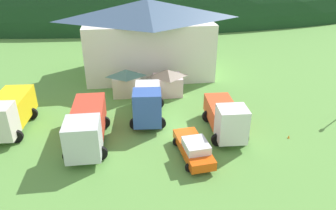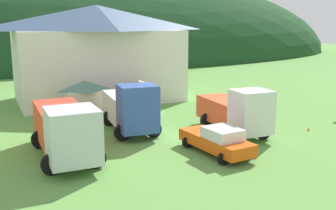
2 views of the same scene
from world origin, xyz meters
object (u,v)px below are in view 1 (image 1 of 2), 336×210
Objects in this scene: play_shed_cream at (126,82)px; flatbed_truck_yellow at (8,112)px; box_truck_blue at (147,102)px; depot_building at (148,36)px; tow_truck_silver at (87,125)px; play_shed_pink at (168,82)px; traffic_cone_near_pickup at (289,138)px; service_pickup_orange at (194,148)px; heavy_rig_white at (226,117)px.

flatbed_truck_yellow is at bearing -149.38° from play_shed_cream.
play_shed_cream is 5.97m from box_truck_blue.
tow_truck_silver is at bearing -111.62° from depot_building.
depot_building is 5.03× the size of play_shed_pink.
depot_building is 12.84m from box_truck_blue.
traffic_cone_near_pickup is (8.82, -10.46, -1.45)m from play_shed_pink.
service_pickup_orange is (1.71, -19.03, -3.87)m from depot_building.
box_truck_blue is 12.64m from traffic_cone_near_pickup.
play_shed_cream reaches higher than play_shed_pink.
heavy_rig_white is (18.30, -3.24, -0.16)m from flatbed_truck_yellow.
depot_building is 2.41× the size of heavy_rig_white.
play_shed_cream is 13.18m from service_pickup_orange.
tow_truck_silver is at bearing 174.91° from traffic_cone_near_pickup.
play_shed_cream is at bearing 161.20° from tow_truck_silver.
depot_building is 2.04× the size of tow_truck_silver.
depot_building reaches higher than service_pickup_orange.
play_shed_pink is at bearing 130.13° from traffic_cone_near_pickup.
play_shed_pink is at bearing 140.15° from tow_truck_silver.
service_pickup_orange reaches higher than traffic_cone_near_pickup.
tow_truck_silver reaches higher than play_shed_pink.
play_shed_pink is 9.70m from heavy_rig_white.
heavy_rig_white is (3.66, -8.98, 0.17)m from play_shed_pink.
tow_truck_silver is 6.28m from box_truck_blue.
play_shed_pink is at bearing 115.24° from flatbed_truck_yellow.
tow_truck_silver is at bearing 68.55° from flatbed_truck_yellow.
play_shed_cream reaches higher than service_pickup_orange.
service_pickup_orange is 9.40× the size of traffic_cone_near_pickup.
service_pickup_orange is at bearing -45.14° from heavy_rig_white.
box_truck_blue is 12.41× the size of traffic_cone_near_pickup.
heavy_rig_white is at bearing -67.82° from play_shed_pink.
traffic_cone_near_pickup is at bearing 71.19° from box_truck_blue.
box_truck_blue is at bearing -116.02° from play_shed_pink.
tow_truck_silver reaches higher than traffic_cone_near_pickup.
flatbed_truck_yellow is (-13.22, -12.79, -2.92)m from depot_building.
box_truck_blue is (12.01, 0.35, -0.05)m from flatbed_truck_yellow.
service_pickup_orange is (14.93, -6.24, -0.96)m from flatbed_truck_yellow.
flatbed_truck_yellow is (-10.21, -6.04, 0.26)m from play_shed_cream.
depot_building is 7.89m from play_shed_pink.
flatbed_truck_yellow reaches higher than traffic_cone_near_pickup.
flatbed_truck_yellow reaches higher than play_shed_pink.
play_shed_pink is 11.89m from tow_truck_silver.
play_shed_cream is 17.14m from traffic_cone_near_pickup.
flatbed_truck_yellow is (-14.64, -5.74, 0.33)m from play_shed_pink.
traffic_cone_near_pickup is (23.46, -4.72, -1.78)m from flatbed_truck_yellow.
play_shed_cream is at bearing -164.76° from service_pickup_orange.
play_shed_cream is 11.87m from flatbed_truck_yellow.
heavy_rig_white reaches higher than service_pickup_orange.
depot_building reaches higher than flatbed_truck_yellow.
play_shed_cream is 0.40× the size of tow_truck_silver.
flatbed_truck_yellow reaches higher than play_shed_cream.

